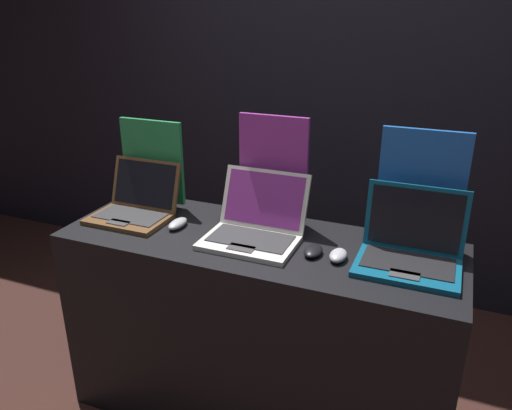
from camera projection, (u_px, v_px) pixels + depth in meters
wall_back at (341, 70)px, 2.93m from camera, size 8.00×0.05×2.80m
display_counter at (257, 330)px, 2.17m from camera, size 1.61×0.57×0.87m
laptop_front at (135, 205)px, 2.21m from camera, size 0.34×0.30×0.23m
mouse_front at (178, 224)px, 2.11m from camera, size 0.06×0.12×0.03m
promo_stand_front at (153, 166)px, 2.29m from camera, size 0.31×0.07×0.40m
laptop_middle at (255, 225)px, 2.00m from camera, size 0.37×0.34×0.25m
mouse_middle at (313, 251)px, 1.88m from camera, size 0.07×0.11×0.03m
promo_stand_middle at (273, 172)px, 2.11m from camera, size 0.30×0.07×0.46m
laptop_back at (410, 248)px, 1.80m from camera, size 0.36×0.29×0.27m
mouse_back at (338, 255)px, 1.84m from camera, size 0.06×0.11×0.04m
promo_stand_back at (420, 192)px, 1.89m from camera, size 0.32×0.07×0.46m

